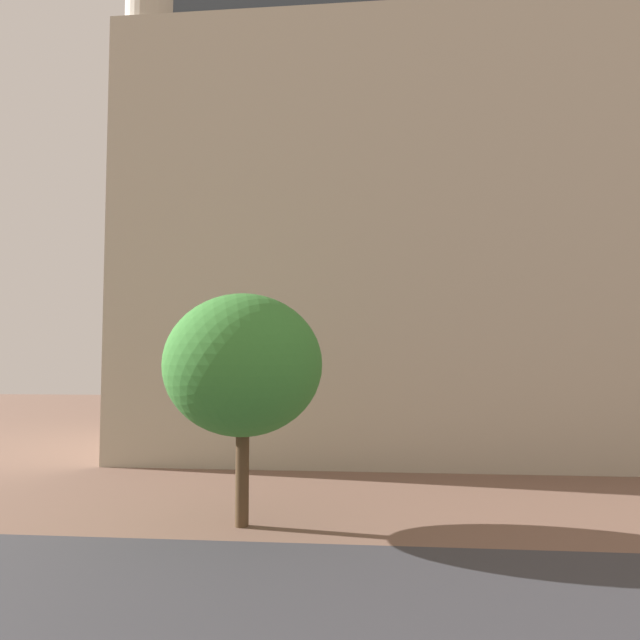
{
  "coord_description": "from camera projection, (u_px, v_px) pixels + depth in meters",
  "views": [
    {
      "loc": [
        1.14,
        -1.7,
        4.26
      ],
      "look_at": [
        -0.01,
        9.97,
        5.05
      ],
      "focal_mm": 33.65,
      "sensor_mm": 36.0,
      "label": 1
    }
  ],
  "objects": [
    {
      "name": "street_asphalt_strip",
      "position": [
        310.0,
        623.0,
        9.71
      ],
      "size": [
        120.0,
        8.43,
        0.0
      ],
      "primitive_type": "cube",
      "color": "#38383D",
      "rests_on": "ground_plane"
    },
    {
      "name": "tree_curb_far",
      "position": [
        243.0,
        365.0,
        15.65
      ],
      "size": [
        4.14,
        4.14,
        6.01
      ],
      "color": "#4C3823",
      "rests_on": "ground_plane"
    },
    {
      "name": "landmark_building",
      "position": [
        401.0,
        227.0,
        30.06
      ],
      "size": [
        25.11,
        13.94,
        35.84
      ],
      "color": "#B2A893",
      "rests_on": "ground_plane"
    },
    {
      "name": "ground_plane",
      "position": [
        320.0,
        583.0,
        11.44
      ],
      "size": [
        120.0,
        120.0,
        0.0
      ],
      "primitive_type": "plane",
      "color": "brown"
    }
  ]
}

